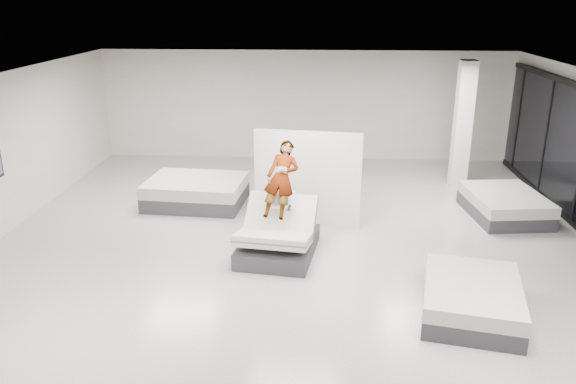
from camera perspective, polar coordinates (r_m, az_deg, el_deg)
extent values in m
plane|color=beige|center=(10.57, 0.63, -6.78)|extent=(14.00, 14.00, 0.00)
plane|color=#28282B|center=(9.61, 0.70, 10.65)|extent=(14.00, 14.00, 0.00)
cube|color=silver|center=(16.78, 1.77, 8.77)|extent=(12.00, 0.04, 3.20)
cube|color=#37373C|center=(10.69, -0.99, -5.54)|extent=(1.56, 1.94, 0.31)
cube|color=silver|center=(10.72, -0.71, -2.42)|extent=(1.43, 0.97, 0.74)
cube|color=slate|center=(10.72, -0.71, -2.42)|extent=(1.43, 0.87, 0.62)
cube|color=silver|center=(10.18, -1.50, -4.79)|extent=(1.44, 1.08, 0.36)
cube|color=slate|center=(10.18, -1.50, -4.79)|extent=(1.46, 1.07, 0.20)
cube|color=white|center=(10.70, -0.61, -0.76)|extent=(0.53, 0.41, 0.33)
imported|color=slate|center=(10.60, -0.68, -0.02)|extent=(0.77, 1.53, 1.26)
cube|color=black|center=(10.29, 0.12, -1.62)|extent=(0.07, 0.15, 0.08)
cube|color=white|center=(11.76, 1.97, 1.33)|extent=(2.25, 0.42, 2.05)
cube|color=#37373C|center=(13.38, 21.09, -1.72)|extent=(1.69, 2.12, 0.29)
cube|color=silver|center=(13.30, 21.23, -0.63)|extent=(1.69, 2.12, 0.25)
cube|color=#37373C|center=(9.24, 18.08, -10.91)|extent=(1.78, 2.14, 0.28)
cube|color=silver|center=(9.11, 18.25, -9.49)|extent=(1.78, 2.14, 0.24)
cube|color=#37373C|center=(13.40, -9.28, -0.52)|extent=(2.34, 1.83, 0.33)
cube|color=silver|center=(13.31, -9.35, 0.71)|extent=(2.34, 1.83, 0.28)
cube|color=white|center=(14.76, 17.31, 6.47)|extent=(0.40, 0.40, 3.20)
cube|color=black|center=(14.91, 24.82, 5.09)|extent=(0.09, 0.08, 2.80)
cube|color=black|center=(16.74, 22.44, 6.79)|extent=(0.09, 0.08, 2.80)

